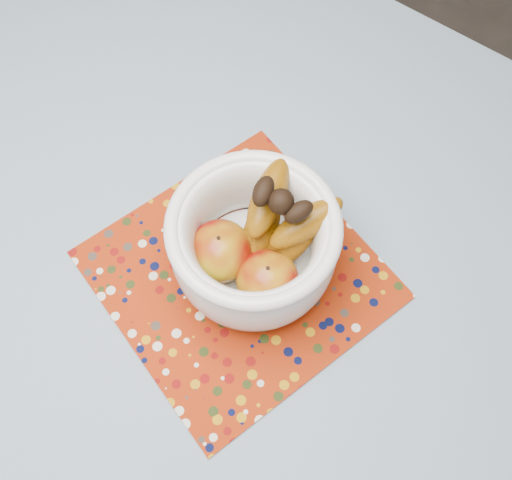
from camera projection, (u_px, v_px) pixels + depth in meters
table at (165, 285)px, 0.95m from camera, size 1.20×1.20×0.75m
tablecloth at (157, 264)px, 0.87m from camera, size 1.32×1.32×0.01m
placemat at (238, 274)px, 0.86m from camera, size 0.44×0.44×0.00m
fruit_bowl at (260, 241)px, 0.79m from camera, size 0.23×0.23×0.19m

